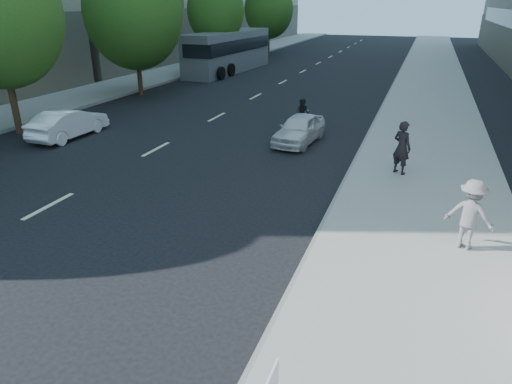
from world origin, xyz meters
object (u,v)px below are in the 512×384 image
at_px(white_sedan_near, 299,129).
at_px(white_sedan_mid, 68,123).
at_px(jogger, 470,215).
at_px(bus, 229,52).
at_px(motorcycle, 303,115).
at_px(pedestrian_woman, 402,148).

height_order(white_sedan_near, white_sedan_mid, white_sedan_mid).
height_order(jogger, bus, bus).
height_order(jogger, white_sedan_mid, jogger).
distance_m(jogger, white_sedan_mid, 16.75).
bearing_deg(white_sedan_near, bus, 126.34).
bearing_deg(jogger, white_sedan_near, -33.89).
height_order(white_sedan_near, motorcycle, motorcycle).
height_order(jogger, white_sedan_near, jogger).
xyz_separation_m(motorcycle, bus, (-10.81, 16.49, 1.00)).
xyz_separation_m(white_sedan_mid, motorcycle, (9.35, 5.10, 0.00)).
relative_size(pedestrian_woman, motorcycle, 0.89).
xyz_separation_m(white_sedan_near, bus, (-11.30, 18.94, 1.03)).
xyz_separation_m(pedestrian_woman, white_sedan_near, (-4.31, 2.84, -0.45)).
height_order(pedestrian_woman, bus, bus).
height_order(white_sedan_near, bus, bus).
bearing_deg(white_sedan_near, jogger, -45.67).
bearing_deg(pedestrian_woman, jogger, 144.07).
height_order(jogger, motorcycle, jogger).
height_order(jogger, pedestrian_woman, pedestrian_woman).
bearing_deg(bus, white_sedan_near, -56.22).
distance_m(motorcycle, bus, 19.74).
bearing_deg(white_sedan_near, white_sedan_mid, -159.42).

